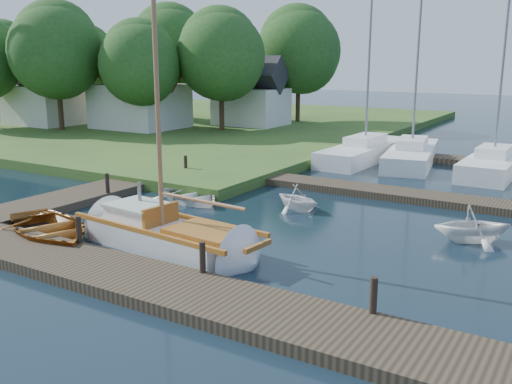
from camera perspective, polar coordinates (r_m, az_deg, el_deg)
The scene contains 28 objects.
ground at distance 19.43m, azimuth -0.00°, elevation -3.45°, with size 160.00×160.00×0.00m, color black.
near_dock at distance 14.89m, azimuth -12.35°, elevation -8.47°, with size 18.00×2.20×0.30m, color #2E261A.
left_dock at distance 25.76m, azimuth -12.93°, elevation 0.73°, with size 2.20×18.00×0.30m, color #2E261A.
far_dock at distance 24.27m, azimuth 12.16°, elevation 0.01°, with size 14.00×1.60×0.30m, color #2E261A.
shore at distance 53.73m, azimuth -13.33°, elevation 7.19°, with size 50.00×40.00×0.50m, color #345223.
mooring_post_1 at distance 17.44m, azimuth -17.30°, elevation -3.62°, with size 0.16×0.16×0.80m, color black.
mooring_post_2 at distance 14.48m, azimuth -5.37°, elevation -6.51°, with size 0.16×0.16×0.80m, color black.
mooring_post_3 at distance 12.47m, azimuth 11.67°, elevation -10.08°, with size 0.16×0.16×0.80m, color black.
mooring_post_4 at distance 23.57m, azimuth -14.64°, elevation 0.86°, with size 0.16×0.16×0.80m, color black.
mooring_post_5 at distance 27.19m, azimuth -7.05°, elevation 2.80°, with size 0.16×0.16×0.80m, color black.
sailboat at distance 17.26m, azimuth -8.48°, elevation -4.56°, with size 7.31×2.64×9.83m.
dinghy at distance 19.11m, azimuth -20.07°, elevation -3.14°, with size 3.13×4.39×0.91m, color #914E1B.
tender_a at distance 22.77m, azimuth -6.57°, elevation -0.15°, with size 2.34×3.27×0.68m, color silver.
tender_b at distance 21.44m, azimuth 4.18°, elevation -0.40°, with size 1.76×2.03×1.07m, color silver.
tender_d at distance 18.91m, azimuth 20.90°, elevation -2.81°, with size 2.07×2.40×1.26m, color silver.
marina_boat_0 at distance 32.50m, azimuth 10.86°, elevation 4.15°, with size 2.50×8.68×12.10m.
marina_boat_1 at distance 31.91m, azimuth 15.30°, elevation 3.74°, with size 3.63×8.29×10.91m.
marina_boat_2 at distance 30.28m, azimuth 22.65°, elevation 2.72°, with size 2.29×6.98×11.46m.
house_a at distance 43.66m, azimuth -11.56°, elevation 9.54°, with size 6.30×5.00×6.29m.
house_b at distance 48.21m, azimuth -20.26°, elevation 9.10°, with size 5.77×4.50×5.79m.
house_c at distance 44.78m, azimuth -0.48°, elevation 9.40°, with size 5.25×4.00×5.28m.
tree_1 at distance 43.80m, azimuth -19.32°, elevation 13.19°, with size 6.70×6.70×9.20m.
tree_2 at distance 40.80m, azimuth -11.51°, elevation 12.52°, with size 5.83×5.75×7.82m.
tree_3 at distance 41.39m, azimuth -3.48°, elevation 13.54°, with size 6.41×6.38×8.74m.
tree_4 at distance 49.45m, azimuth -8.58°, elevation 14.01°, with size 7.01×7.01×9.66m.
tree_5 at distance 53.56m, azimuth -16.69°, elevation 12.53°, with size 6.00×5.94×8.10m.
tree_6 at distance 55.78m, azimuth -24.05°, elevation 12.19°, with size 6.24×6.20×8.46m.
tree_7 at distance 47.21m, azimuth 4.33°, elevation 13.96°, with size 6.83×6.83×9.38m.
Camera 1 is at (9.76, -15.84, 5.58)m, focal length 40.00 mm.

